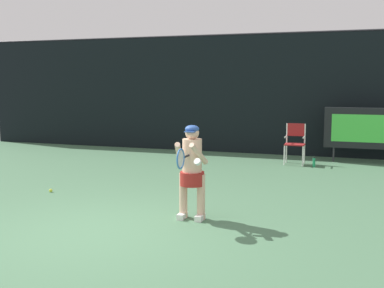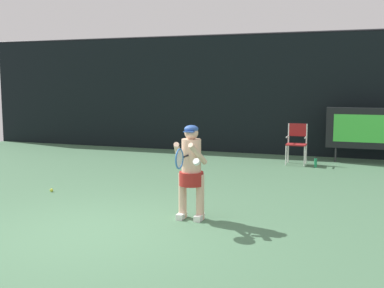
# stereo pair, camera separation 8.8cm
# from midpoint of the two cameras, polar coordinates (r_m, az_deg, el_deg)

# --- Properties ---
(ground) EXTENTS (18.00, 22.00, 0.03)m
(ground) POSITION_cam_midpoint_polar(r_m,az_deg,el_deg) (7.11, -11.20, -10.75)
(ground) COLOR #487251
(backdrop_screen) EXTENTS (18.00, 0.12, 3.66)m
(backdrop_screen) POSITION_cam_midpoint_polar(r_m,az_deg,el_deg) (14.90, 5.85, 5.89)
(backdrop_screen) COLOR black
(backdrop_screen) RESTS_ON ground
(scoreboard) EXTENTS (2.20, 0.21, 1.50)m
(scoreboard) POSITION_cam_midpoint_polar(r_m,az_deg,el_deg) (13.73, 20.45, 1.74)
(scoreboard) COLOR black
(scoreboard) RESTS_ON ground
(umpire_chair) EXTENTS (0.52, 0.44, 1.08)m
(umpire_chair) POSITION_cam_midpoint_polar(r_m,az_deg,el_deg) (13.11, 12.55, 0.33)
(umpire_chair) COLOR white
(umpire_chair) RESTS_ON ground
(water_bottle) EXTENTS (0.07, 0.07, 0.27)m
(water_bottle) POSITION_cam_midpoint_polar(r_m,az_deg,el_deg) (12.76, 14.69, -2.18)
(water_bottle) COLOR #1D8652
(water_bottle) RESTS_ON ground
(tennis_player) EXTENTS (0.53, 0.60, 1.51)m
(tennis_player) POSITION_cam_midpoint_polar(r_m,az_deg,el_deg) (7.61, 0.23, -2.85)
(tennis_player) COLOR white
(tennis_player) RESTS_ON ground
(tennis_racket) EXTENTS (0.03, 0.60, 0.31)m
(tennis_racket) POSITION_cam_midpoint_polar(r_m,az_deg,el_deg) (7.13, -1.09, -1.74)
(tennis_racket) COLOR black
(tennis_ball_loose) EXTENTS (0.07, 0.07, 0.07)m
(tennis_ball_loose) POSITION_cam_midpoint_polar(r_m,az_deg,el_deg) (10.04, -16.14, -5.30)
(tennis_ball_loose) COLOR #CCDB3D
(tennis_ball_loose) RESTS_ON ground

